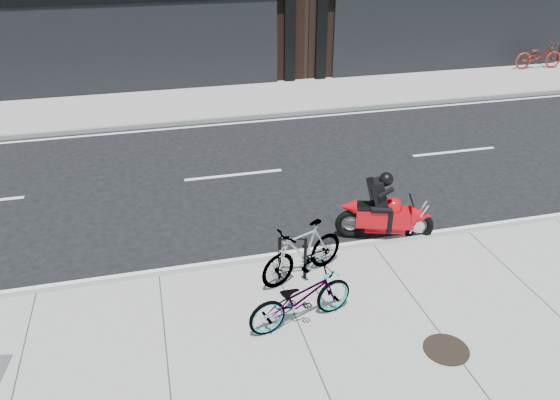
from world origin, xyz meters
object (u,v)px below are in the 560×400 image
object	(u,v)px
bicycle_rear	(303,251)
manhole_cover	(446,349)
bike_rack	(292,254)
motorcycle	(390,213)
bicycle_front	(301,298)
bicycle_far	(539,55)

from	to	relation	value
bicycle_rear	manhole_cover	size ratio (longest dim) A/B	2.55
bike_rack	bicycle_rear	bearing A→B (deg)	0.00
motorcycle	bike_rack	bearing A→B (deg)	-137.94
bicycle_front	manhole_cover	xyz separation A→B (m)	(1.86, -1.11, -0.45)
bicycle_front	manhole_cover	size ratio (longest dim) A/B	2.62
motorcycle	manhole_cover	size ratio (longest dim) A/B	2.81
motorcycle	manhole_cover	distance (m)	3.29
bicycle_front	manhole_cover	world-z (taller)	bicycle_front
bicycle_front	bicycle_rear	bearing A→B (deg)	-30.53
bicycle_front	bicycle_far	distance (m)	18.37
bike_rack	bicycle_far	world-z (taller)	bicycle_far
bike_rack	manhole_cover	xyz separation A→B (m)	(1.68, -2.25, -0.47)
bicycle_front	bike_rack	bearing A→B (deg)	-22.07
bicycle_front	motorcycle	xyz separation A→B (m)	(2.39, 2.11, -0.00)
bike_rack	bicycle_front	distance (m)	1.15
motorcycle	bicycle_far	xyz separation A→B (m)	(11.10, 10.35, 0.07)
bike_rack	bicycle_front	world-z (taller)	bicycle_front
motorcycle	manhole_cover	world-z (taller)	motorcycle
bicycle_far	motorcycle	bearing A→B (deg)	137.62
bike_rack	bicycle_front	size ratio (longest dim) A/B	0.47
bike_rack	bicycle_front	bearing A→B (deg)	-99.02
bike_rack	bicycle_rear	xyz separation A→B (m)	(0.18, 0.00, 0.03)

